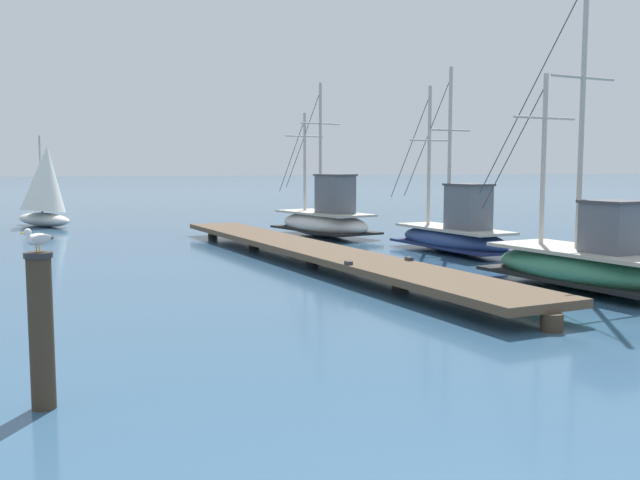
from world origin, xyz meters
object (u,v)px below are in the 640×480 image
fishing_boat_1 (455,233)px  distant_sailboat (45,186)px  mooring_piling (41,328)px  fishing_boat_0 (587,262)px  perched_seagull (38,238)px  fishing_boat_2 (325,219)px

fishing_boat_1 → distant_sailboat: fishing_boat_1 is taller
fishing_boat_1 → mooring_piling: fishing_boat_1 is taller
fishing_boat_0 → perched_seagull: (-10.91, -3.93, 1.29)m
fishing_boat_0 → fishing_boat_1: (0.78, 6.58, 0.04)m
distant_sailboat → mooring_piling: bearing=-90.0°
fishing_boat_0 → fishing_boat_1: 6.63m
fishing_boat_1 → perched_seagull: 15.77m
fishing_boat_2 → fishing_boat_0: bearing=-85.2°
mooring_piling → fishing_boat_1: bearing=42.0°
fishing_boat_1 → fishing_boat_2: bearing=106.9°
distant_sailboat → fishing_boat_0: bearing=-62.7°
fishing_boat_0 → distant_sailboat: (-10.92, 21.20, 1.19)m
perched_seagull → distant_sailboat: distant_sailboat is taller
mooring_piling → perched_seagull: size_ratio=5.21×
fishing_boat_2 → perched_seagull: size_ratio=17.99×
fishing_boat_2 → perched_seagull: (-9.83, -16.62, 1.19)m
fishing_boat_1 → mooring_piling: bearing=-138.0°
fishing_boat_2 → distant_sailboat: size_ratio=1.49×
perched_seagull → fishing_boat_0: bearing=19.8°
fishing_boat_2 → fishing_boat_1: bearing=-73.1°
fishing_boat_1 → distant_sailboat: (-11.70, 14.62, 1.15)m
fishing_boat_1 → mooring_piling: 15.73m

